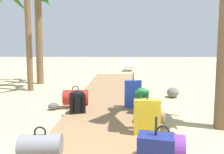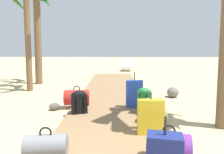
# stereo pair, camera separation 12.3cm
# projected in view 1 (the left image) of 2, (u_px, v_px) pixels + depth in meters

# --- Properties ---
(ground_plane) EXTENTS (60.00, 60.00, 0.00)m
(ground_plane) POSITION_uv_depth(u_px,v_px,m) (111.00, 106.00, 5.55)
(ground_plane) COLOR tan
(boardwalk) EXTENTS (1.95, 10.72, 0.08)m
(boardwalk) POSITION_uv_depth(u_px,v_px,m) (112.00, 96.00, 6.61)
(boardwalk) COLOR olive
(boardwalk) RESTS_ON ground
(duffel_bag_purple) EXTENTS (0.60, 0.48, 0.48)m
(duffel_bag_purple) POSITION_uv_depth(u_px,v_px,m) (162.00, 147.00, 2.68)
(duffel_bag_purple) COLOR #6B2D84
(duffel_bag_purple) RESTS_ON boardwalk
(backpack_black) EXTENTS (0.38, 0.29, 0.50)m
(backpack_black) POSITION_uv_depth(u_px,v_px,m) (77.00, 101.00, 4.70)
(backpack_black) COLOR black
(backpack_black) RESTS_ON boardwalk
(suitcase_blue) EXTENTS (0.41, 0.19, 0.85)m
(suitcase_blue) POSITION_uv_depth(u_px,v_px,m) (133.00, 94.00, 5.14)
(suitcase_blue) COLOR #2847B7
(suitcase_blue) RESTS_ON boardwalk
(suitcase_yellow) EXTENTS (0.43, 0.19, 0.70)m
(suitcase_yellow) POSITION_uv_depth(u_px,v_px,m) (147.00, 117.00, 3.54)
(suitcase_yellow) COLOR gold
(suitcase_yellow) RESTS_ON boardwalk
(backpack_green) EXTENTS (0.33, 0.33, 0.56)m
(backpack_green) POSITION_uv_depth(u_px,v_px,m) (142.00, 100.00, 4.67)
(backpack_green) COLOR #237538
(backpack_green) RESTS_ON boardwalk
(duffel_bag_tan) EXTENTS (0.56, 0.43, 0.42)m
(duffel_bag_tan) POSITION_uv_depth(u_px,v_px,m) (151.00, 115.00, 4.10)
(duffel_bag_tan) COLOR tan
(duffel_bag_tan) RESTS_ON boardwalk
(duffel_bag_red) EXTENTS (0.65, 0.43, 0.49)m
(duffel_bag_red) POSITION_uv_depth(u_px,v_px,m) (76.00, 97.00, 5.40)
(duffel_bag_red) COLOR red
(duffel_bag_red) RESTS_ON boardwalk
(duffel_bag_grey) EXTENTS (0.57, 0.34, 0.41)m
(duffel_bag_grey) POSITION_uv_depth(u_px,v_px,m) (41.00, 145.00, 2.82)
(duffel_bag_grey) COLOR slate
(duffel_bag_grey) RESTS_ON boardwalk
(lounge_chair) EXTENTS (0.62, 1.54, 0.80)m
(lounge_chair) POSITION_uv_depth(u_px,v_px,m) (129.00, 66.00, 14.15)
(lounge_chair) COLOR white
(lounge_chair) RESTS_ON ground
(rock_left_near) EXTENTS (0.35, 0.35, 0.17)m
(rock_left_near) POSITION_uv_depth(u_px,v_px,m) (53.00, 106.00, 5.25)
(rock_left_near) COLOR #5B5651
(rock_left_near) RESTS_ON ground
(rock_right_near) EXTENTS (0.49, 0.53, 0.31)m
(rock_right_near) POSITION_uv_depth(u_px,v_px,m) (173.00, 92.00, 6.55)
(rock_right_near) COLOR slate
(rock_right_near) RESTS_ON ground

